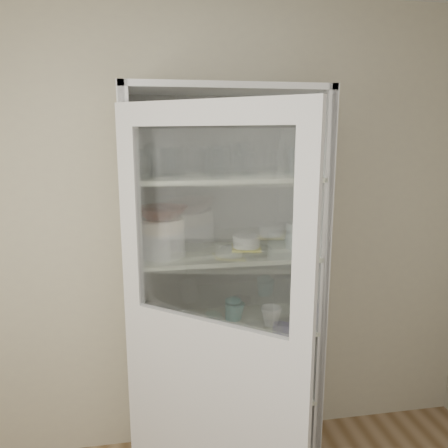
# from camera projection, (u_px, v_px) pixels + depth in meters

# --- Properties ---
(wall_back) EXTENTS (3.60, 0.02, 2.60)m
(wall_back) POSITION_uv_depth(u_px,v_px,m) (183.00, 236.00, 2.49)
(wall_back) COLOR beige
(wall_back) RESTS_ON ground
(pantry_cabinet) EXTENTS (1.00, 0.45, 2.10)m
(pantry_cabinet) POSITION_uv_depth(u_px,v_px,m) (222.00, 303.00, 2.44)
(pantry_cabinet) COLOR silver
(pantry_cabinet) RESTS_ON floor
(cupboard_door) EXTENTS (0.73, 0.59, 2.00)m
(cupboard_door) POSITION_uv_depth(u_px,v_px,m) (210.00, 369.00, 1.88)
(cupboard_door) COLOR silver
(cupboard_door) RESTS_ON floor
(tumbler_0) EXTENTS (0.09, 0.09, 0.15)m
(tumbler_0) POSITION_uv_depth(u_px,v_px,m) (177.00, 163.00, 2.02)
(tumbler_0) COLOR silver
(tumbler_0) RESTS_ON shelf_glass
(tumbler_1) EXTENTS (0.08, 0.08, 0.14)m
(tumbler_1) POSITION_uv_depth(u_px,v_px,m) (145.00, 164.00, 2.05)
(tumbler_1) COLOR silver
(tumbler_1) RESTS_ON shelf_glass
(tumbler_2) EXTENTS (0.09, 0.09, 0.14)m
(tumbler_2) POSITION_uv_depth(u_px,v_px,m) (222.00, 164.00, 2.06)
(tumbler_2) COLOR silver
(tumbler_2) RESTS_ON shelf_glass
(tumbler_3) EXTENTS (0.09, 0.09, 0.16)m
(tumbler_3) POSITION_uv_depth(u_px,v_px,m) (218.00, 162.00, 2.06)
(tumbler_3) COLOR silver
(tumbler_3) RESTS_ON shelf_glass
(tumbler_4) EXTENTS (0.08, 0.08, 0.13)m
(tumbler_4) POSITION_uv_depth(u_px,v_px,m) (250.00, 165.00, 2.09)
(tumbler_4) COLOR silver
(tumbler_4) RESTS_ON shelf_glass
(tumbler_5) EXTENTS (0.07, 0.07, 0.14)m
(tumbler_5) POSITION_uv_depth(u_px,v_px,m) (294.00, 163.00, 2.12)
(tumbler_5) COLOR silver
(tumbler_5) RESTS_ON shelf_glass
(tumbler_6) EXTENTS (0.09, 0.09, 0.15)m
(tumbler_6) POSITION_uv_depth(u_px,v_px,m) (310.00, 162.00, 2.16)
(tumbler_6) COLOR silver
(tumbler_6) RESTS_ON shelf_glass
(tumbler_7) EXTENTS (0.08, 0.08, 0.14)m
(tumbler_7) POSITION_uv_depth(u_px,v_px,m) (161.00, 162.00, 2.16)
(tumbler_7) COLOR silver
(tumbler_7) RESTS_ON shelf_glass
(tumbler_8) EXTENTS (0.08, 0.08, 0.13)m
(tumbler_8) POSITION_uv_depth(u_px,v_px,m) (172.00, 163.00, 2.20)
(tumbler_8) COLOR silver
(tumbler_8) RESTS_ON shelf_glass
(tumbler_9) EXTENTS (0.08, 0.08, 0.13)m
(tumbler_9) POSITION_uv_depth(u_px,v_px,m) (169.00, 164.00, 2.18)
(tumbler_9) COLOR silver
(tumbler_9) RESTS_ON shelf_glass
(tumbler_10) EXTENTS (0.08, 0.08, 0.15)m
(tumbler_10) POSITION_uv_depth(u_px,v_px,m) (210.00, 161.00, 2.22)
(tumbler_10) COLOR silver
(tumbler_10) RESTS_ON shelf_glass
(goblet_0) EXTENTS (0.08, 0.08, 0.18)m
(goblet_0) POSITION_uv_depth(u_px,v_px,m) (151.00, 157.00, 2.26)
(goblet_0) COLOR silver
(goblet_0) RESTS_ON shelf_glass
(goblet_1) EXTENTS (0.08, 0.08, 0.18)m
(goblet_1) POSITION_uv_depth(u_px,v_px,m) (233.00, 156.00, 2.34)
(goblet_1) COLOR silver
(goblet_1) RESTS_ON shelf_glass
(goblet_2) EXTENTS (0.08, 0.08, 0.18)m
(goblet_2) POSITION_uv_depth(u_px,v_px,m) (242.00, 156.00, 2.35)
(goblet_2) COLOR silver
(goblet_2) RESTS_ON shelf_glass
(goblet_3) EXTENTS (0.08, 0.08, 0.17)m
(goblet_3) POSITION_uv_depth(u_px,v_px,m) (289.00, 157.00, 2.36)
(goblet_3) COLOR silver
(goblet_3) RESTS_ON shelf_glass
(plate_stack_front) EXTENTS (0.22, 0.22, 0.13)m
(plate_stack_front) POSITION_uv_depth(u_px,v_px,m) (163.00, 244.00, 2.21)
(plate_stack_front) COLOR white
(plate_stack_front) RESTS_ON shelf_plates
(plate_stack_back) EXTENTS (0.19, 0.19, 0.06)m
(plate_stack_back) POSITION_uv_depth(u_px,v_px,m) (146.00, 244.00, 2.34)
(plate_stack_back) COLOR white
(plate_stack_back) RESTS_ON shelf_plates
(cream_bowl) EXTENTS (0.29, 0.29, 0.07)m
(cream_bowl) POSITION_uv_depth(u_px,v_px,m) (163.00, 225.00, 2.19)
(cream_bowl) COLOR #EEDEC9
(cream_bowl) RESTS_ON plate_stack_front
(terracotta_bowl) EXTENTS (0.32, 0.32, 0.06)m
(terracotta_bowl) POSITION_uv_depth(u_px,v_px,m) (162.00, 213.00, 2.18)
(terracotta_bowl) COLOR brown
(terracotta_bowl) RESTS_ON cream_bowl
(glass_platter) EXTENTS (0.34, 0.34, 0.02)m
(glass_platter) POSITION_uv_depth(u_px,v_px,m) (246.00, 250.00, 2.29)
(glass_platter) COLOR silver
(glass_platter) RESTS_ON shelf_plates
(yellow_trivet) EXTENTS (0.17, 0.17, 0.01)m
(yellow_trivet) POSITION_uv_depth(u_px,v_px,m) (246.00, 248.00, 2.29)
(yellow_trivet) COLOR gold
(yellow_trivet) RESTS_ON glass_platter
(white_ramekin) EXTENTS (0.19, 0.19, 0.06)m
(white_ramekin) POSITION_uv_depth(u_px,v_px,m) (246.00, 241.00, 2.28)
(white_ramekin) COLOR white
(white_ramekin) RESTS_ON yellow_trivet
(grey_bowl_stack) EXTENTS (0.14, 0.14, 0.14)m
(grey_bowl_stack) POSITION_uv_depth(u_px,v_px,m) (299.00, 236.00, 2.36)
(grey_bowl_stack) COLOR #B0BDC0
(grey_bowl_stack) RESTS_ON shelf_plates
(mug_blue) EXTENTS (0.14, 0.14, 0.09)m
(mug_blue) POSITION_uv_depth(u_px,v_px,m) (300.00, 314.00, 2.38)
(mug_blue) COLOR #291FA5
(mug_blue) RESTS_ON shelf_mugs
(mug_teal) EXTENTS (0.11, 0.11, 0.09)m
(mug_teal) POSITION_uv_depth(u_px,v_px,m) (236.00, 311.00, 2.43)
(mug_teal) COLOR teal
(mug_teal) RESTS_ON shelf_mugs
(mug_white) EXTENTS (0.14, 0.14, 0.10)m
(mug_white) POSITION_uv_depth(u_px,v_px,m) (271.00, 316.00, 2.33)
(mug_white) COLOR white
(mug_white) RESTS_ON shelf_mugs
(teal_jar) EXTENTS (0.09, 0.09, 0.11)m
(teal_jar) POSITION_uv_depth(u_px,v_px,m) (233.00, 310.00, 2.42)
(teal_jar) COLOR teal
(teal_jar) RESTS_ON shelf_mugs
(measuring_cups) EXTENTS (0.09, 0.09, 0.04)m
(measuring_cups) POSITION_uv_depth(u_px,v_px,m) (207.00, 324.00, 2.31)
(measuring_cups) COLOR #ACACB5
(measuring_cups) RESTS_ON shelf_mugs
(white_canister) EXTENTS (0.10, 0.10, 0.12)m
(white_canister) POSITION_uv_depth(u_px,v_px,m) (148.00, 314.00, 2.34)
(white_canister) COLOR white
(white_canister) RESTS_ON shelf_mugs
(cream_dish) EXTENTS (0.30, 0.30, 0.07)m
(cream_dish) POSITION_uv_depth(u_px,v_px,m) (208.00, 384.00, 2.44)
(cream_dish) COLOR #EEDEC9
(cream_dish) RESTS_ON shelf_bot
(tin_box) EXTENTS (0.23, 0.20, 0.06)m
(tin_box) POSITION_uv_depth(u_px,v_px,m) (273.00, 379.00, 2.50)
(tin_box) COLOR gray
(tin_box) RESTS_ON shelf_bot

